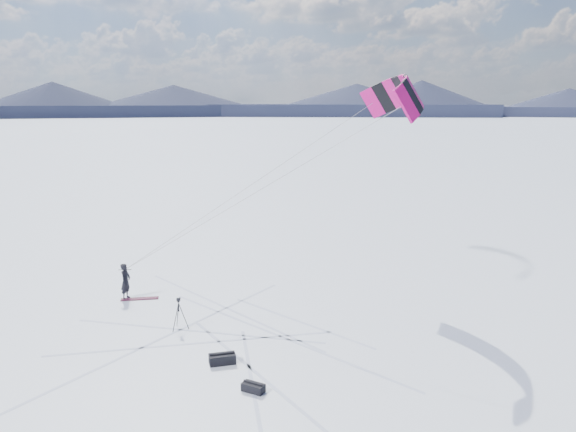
% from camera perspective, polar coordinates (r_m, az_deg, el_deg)
% --- Properties ---
extents(ground, '(1800.00, 1800.00, 0.00)m').
position_cam_1_polar(ground, '(21.25, -12.40, -12.37)').
color(ground, white).
extents(horizon_hills, '(704.00, 704.42, 9.50)m').
position_cam_1_polar(horizon_hills, '(19.96, -12.90, -1.71)').
color(horizon_hills, '#20243C').
rests_on(horizon_hills, ground).
extents(snow_tracks, '(17.62, 14.39, 0.01)m').
position_cam_1_polar(snow_tracks, '(20.89, -14.21, -12.88)').
color(snow_tracks, '#A7B2D1').
rests_on(snow_tracks, ground).
extents(snowkiter, '(0.40, 0.59, 1.59)m').
position_cam_1_polar(snowkiter, '(25.96, -16.07, -8.05)').
color(snowkiter, black).
rests_on(snowkiter, ground).
extents(snowboard, '(1.61, 0.87, 0.04)m').
position_cam_1_polar(snowboard, '(25.71, -14.83, -8.13)').
color(snowboard, maroon).
rests_on(snowboard, ground).
extents(tripod, '(0.62, 0.65, 1.24)m').
position_cam_1_polar(tripod, '(21.95, -11.03, -9.24)').
color(tripod, black).
rests_on(tripod, ground).
extents(gear_bag_a, '(0.96, 0.76, 0.39)m').
position_cam_1_polar(gear_bag_a, '(19.27, -6.69, -14.21)').
color(gear_bag_a, black).
rests_on(gear_bag_a, ground).
extents(gear_bag_b, '(0.75, 0.50, 0.31)m').
position_cam_1_polar(gear_bag_b, '(17.58, -3.55, -16.98)').
color(gear_bag_b, black).
rests_on(gear_bag_b, ground).
extents(power_kite, '(12.66, 6.47, 8.34)m').
position_cam_1_polar(power_kite, '(24.88, 11.16, 11.84)').
color(power_kite, '#C50B6C').
rests_on(power_kite, ground).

